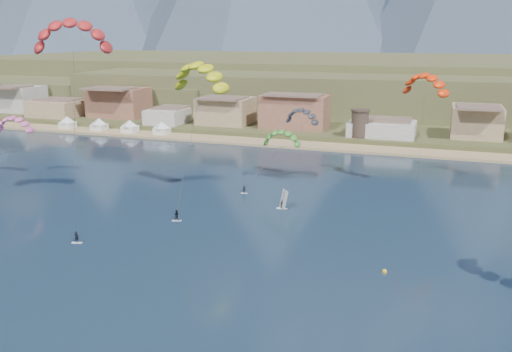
# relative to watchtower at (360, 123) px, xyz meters

# --- Properties ---
(ground) EXTENTS (2400.00, 2400.00, 0.00)m
(ground) POSITION_rel_watchtower_xyz_m (-5.00, -114.00, -6.37)
(ground) COLOR black
(ground) RESTS_ON ground
(beach) EXTENTS (2200.00, 12.00, 0.90)m
(beach) POSITION_rel_watchtower_xyz_m (-5.00, -8.00, -6.12)
(beach) COLOR tan
(beach) RESTS_ON ground
(land) EXTENTS (2200.00, 900.00, 4.00)m
(land) POSITION_rel_watchtower_xyz_m (-5.00, 446.00, -6.37)
(land) COLOR brown
(land) RESTS_ON ground
(foothills) EXTENTS (940.00, 210.00, 18.00)m
(foothills) POSITION_rel_watchtower_xyz_m (17.39, 118.47, 2.71)
(foothills) COLOR brown
(foothills) RESTS_ON ground
(town) EXTENTS (400.00, 24.00, 12.00)m
(town) POSITION_rel_watchtower_xyz_m (-45.00, 8.00, 1.63)
(town) COLOR beige
(town) RESTS_ON ground
(watchtower) EXTENTS (5.82, 5.82, 8.60)m
(watchtower) POSITION_rel_watchtower_xyz_m (0.00, 0.00, 0.00)
(watchtower) COLOR #47382D
(watchtower) RESTS_ON ground
(beach_tents) EXTENTS (43.40, 6.40, 5.00)m
(beach_tents) POSITION_rel_watchtower_xyz_m (-81.25, -8.00, -2.66)
(beach_tents) COLOR white
(beach_tents) RESTS_ON ground
(kitesurfer_red) EXTENTS (15.10, 18.50, 36.70)m
(kitesurfer_red) POSITION_rel_watchtower_xyz_m (-37.74, -82.68, 26.45)
(kitesurfer_red) COLOR silver
(kitesurfer_red) RESTS_ON ground
(kitesurfer_yellow) EXTENTS (14.24, 19.94, 29.56)m
(kitesurfer_yellow) POSITION_rel_watchtower_xyz_m (-21.97, -65.81, 18.74)
(kitesurfer_yellow) COLOR silver
(kitesurfer_yellow) RESTS_ON ground
(kitesurfer_green) EXTENTS (10.02, 13.06, 15.12)m
(kitesurfer_green) POSITION_rel_watchtower_xyz_m (-10.14, -49.91, 4.29)
(kitesurfer_green) COLOR silver
(kitesurfer_green) RESTS_ON ground
(distant_kite_pink) EXTENTS (9.33, 6.47, 16.40)m
(distant_kite_pink) POSITION_rel_watchtower_xyz_m (-68.22, -65.87, 6.87)
(distant_kite_pink) COLOR #262626
(distant_kite_pink) RESTS_ON ground
(distant_kite_dark) EXTENTS (8.71, 6.56, 18.02)m
(distant_kite_dark) POSITION_rel_watchtower_xyz_m (-6.64, -45.69, 8.84)
(distant_kite_dark) COLOR #262626
(distant_kite_dark) RESTS_ON ground
(distant_kite_orange) EXTENTS (10.99, 9.05, 26.13)m
(distant_kite_orange) POSITION_rel_watchtower_xyz_m (19.14, -46.49, 16.79)
(distant_kite_orange) COLOR #262626
(distant_kite_orange) RESTS_ON ground
(windsurfer) EXTENTS (2.14, 2.34, 3.73)m
(windsurfer) POSITION_rel_watchtower_xyz_m (-4.53, -67.76, -5.19)
(windsurfer) COLOR silver
(windsurfer) RESTS_ON ground
(buoy) EXTENTS (0.74, 0.74, 0.74)m
(buoy) POSITION_rel_watchtower_xyz_m (16.80, -90.22, -6.24)
(buoy) COLOR gold
(buoy) RESTS_ON ground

